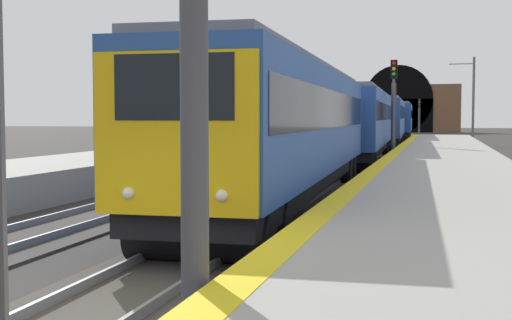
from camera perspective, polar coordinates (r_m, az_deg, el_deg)
platform_right at (r=7.96m, az=16.49°, el=-11.99°), size 112.00×4.76×1.03m
platform_right_edge_strip at (r=8.05m, az=1.08°, el=-7.86°), size 112.00×0.50×0.01m
train_main_approaching at (r=50.47m, az=9.78°, el=3.27°), size 80.57×3.45×4.19m
train_adjacent_platform at (r=44.75m, az=3.68°, el=3.25°), size 38.72×3.40×4.18m
railway_signal_mid at (r=40.08m, az=11.25°, el=4.75°), size 0.39×0.38×5.82m
railway_signal_far at (r=95.54m, az=13.27°, el=3.75°), size 0.39×0.38×5.05m
tunnel_portal at (r=120.36m, az=11.67°, el=4.18°), size 3.07×20.23×11.33m
catenary_mast_near at (r=67.05m, az=0.96°, el=4.75°), size 0.22×2.27×7.76m
catenary_mast_far at (r=65.53m, az=17.40°, el=4.71°), size 0.22×2.29×7.98m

